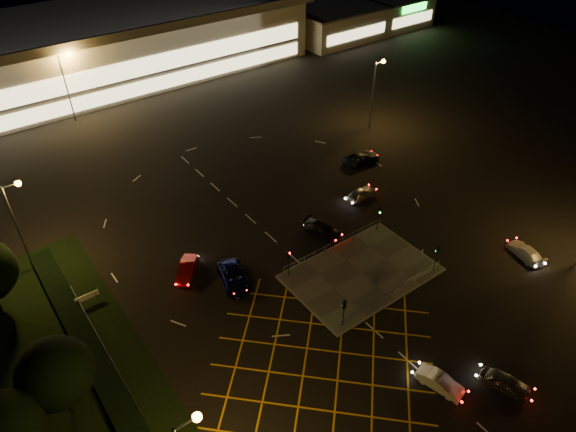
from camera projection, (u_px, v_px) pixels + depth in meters
ground at (333, 271)px, 51.30m from camera, size 180.00×180.00×0.00m
pedestrian_island at (361, 273)px, 50.92m from camera, size 14.00×9.00×0.12m
grass_verge at (24, 370)px, 41.91m from camera, size 18.00×30.00×0.08m
hedge at (83, 337)px, 43.98m from camera, size 2.00×26.00×1.00m
supermarket at (100, 47)px, 87.72m from camera, size 72.00×26.50×10.50m
retail_unit_a at (334, 22)px, 105.59m from camera, size 18.80×14.80×6.35m
retail_unit_b at (389, 9)px, 113.12m from camera, size 14.80×14.80×6.35m
streetlight_nw at (18, 215)px, 47.72m from camera, size 1.78×0.56×10.03m
streetlight_ne at (376, 85)px, 71.64m from camera, size 1.78×0.56×10.03m
streetlight_far_left at (67, 78)px, 73.52m from camera, size 1.78×0.56×10.03m
streetlight_far_right at (284, 24)px, 93.67m from camera, size 1.78×0.56×10.03m
signal_sw at (344, 308)px, 44.14m from camera, size 0.28×0.30×3.15m
signal_se at (437, 253)px, 49.80m from camera, size 0.28×0.30×3.15m
signal_nw at (289, 258)px, 49.25m from camera, size 0.28×0.30×3.15m
signal_ne at (379, 214)px, 54.91m from camera, size 0.28×0.30×3.15m
tree_a at (3, 429)px, 33.24m from camera, size 5.04×5.04×6.86m
tree_e at (56, 373)px, 36.22m from camera, size 5.40×5.40×7.35m
car_near_silver at (505, 382)px, 40.26m from camera, size 2.82×4.17×1.32m
car_queue_white at (440, 382)px, 40.31m from camera, size 2.19×3.99×1.25m
car_left_blue at (234, 277)px, 49.51m from camera, size 3.64×5.58×1.43m
car_far_dkgrey at (323, 230)px, 55.40m from camera, size 2.98×4.94×1.34m
car_right_silver at (361, 193)px, 60.83m from camera, size 4.16×1.95×1.38m
car_circ_red at (187, 270)px, 50.42m from camera, size 3.78×4.06×1.36m
car_east_grey at (362, 158)px, 67.38m from camera, size 5.20×2.71×1.40m
car_approach_white at (526, 252)px, 52.59m from camera, size 2.81×4.56×1.24m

